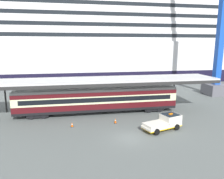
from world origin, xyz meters
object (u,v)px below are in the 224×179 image
at_px(train_carriage, 98,100).
at_px(quay_bollard, 163,115).
at_px(traffic_cone_mid, 170,116).
at_px(traffic_cone_far, 72,125).
at_px(service_truck, 165,122).
at_px(cruise_ship, 69,35).
at_px(traffic_cone_near, 115,121).

relative_size(train_carriage, quay_bollard, 26.56).
relative_size(train_carriage, traffic_cone_mid, 36.10).
bearing_deg(train_carriage, traffic_cone_far, -128.39).
bearing_deg(service_truck, cruise_ship, 104.39).
bearing_deg(cruise_ship, traffic_cone_far, -89.70).
bearing_deg(cruise_ship, traffic_cone_near, -81.93).
bearing_deg(traffic_cone_near, traffic_cone_mid, 4.25).
xyz_separation_m(cruise_ship, traffic_cone_mid, (14.81, -43.48, -13.74)).
relative_size(traffic_cone_near, traffic_cone_far, 1.14).
distance_m(service_truck, traffic_cone_far, 12.35).
bearing_deg(traffic_cone_far, quay_bollard, 3.71).
relative_size(cruise_ship, quay_bollard, 151.62).
bearing_deg(traffic_cone_mid, cruise_ship, 108.81).
xyz_separation_m(train_carriage, quay_bollard, (9.22, -4.34, -1.80)).
relative_size(cruise_ship, traffic_cone_near, 197.23).
bearing_deg(service_truck, traffic_cone_far, 165.72).
distance_m(traffic_cone_near, traffic_cone_mid, 8.58).
distance_m(train_carriage, quay_bollard, 10.35).
height_order(traffic_cone_mid, traffic_cone_far, traffic_cone_mid).
height_order(train_carriage, traffic_cone_far, train_carriage).
distance_m(service_truck, traffic_cone_mid, 4.83).
relative_size(cruise_ship, service_truck, 26.13).
distance_m(train_carriage, traffic_cone_near, 5.60).
bearing_deg(train_carriage, traffic_cone_mid, -22.14).
bearing_deg(traffic_cone_mid, quay_bollard, -175.96).
bearing_deg(quay_bollard, traffic_cone_near, -175.71).
relative_size(cruise_ship, traffic_cone_far, 224.66).
height_order(cruise_ship, train_carriage, cruise_ship).
relative_size(cruise_ship, train_carriage, 5.71).
xyz_separation_m(traffic_cone_mid, quay_bollard, (-1.23, -0.09, 0.17)).
bearing_deg(train_carriage, cruise_ship, 96.34).
xyz_separation_m(service_truck, traffic_cone_mid, (2.63, 4.00, -0.64)).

